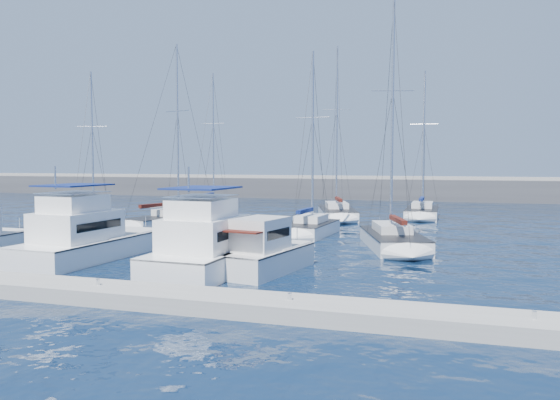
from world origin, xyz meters
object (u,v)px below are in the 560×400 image
(motor_yacht_stbd_outer, at_px, (266,254))
(sailboat_mid_d, at_px, (393,239))
(motor_yacht_port_inner, at_px, (87,239))
(sailboat_back_a, at_px, (211,207))
(motor_yacht_stbd_inner, at_px, (211,248))
(sailboat_mid_a, at_px, (91,218))
(sailboat_mid_b, at_px, (172,220))
(sailboat_mid_c, at_px, (310,228))
(sailboat_back_c, at_px, (422,212))
(sailboat_back_b, at_px, (337,213))

(motor_yacht_stbd_outer, xyz_separation_m, sailboat_mid_d, (5.30, 9.98, -0.41))
(motor_yacht_port_inner, height_order, sailboat_back_a, sailboat_back_a)
(sailboat_mid_d, bearing_deg, motor_yacht_stbd_inner, -145.20)
(motor_yacht_stbd_outer, xyz_separation_m, sailboat_mid_a, (-21.52, 15.44, -0.42))
(motor_yacht_stbd_inner, distance_m, sailboat_mid_d, 13.13)
(motor_yacht_stbd_inner, bearing_deg, sailboat_mid_d, 54.08)
(motor_yacht_port_inner, relative_size, motor_yacht_stbd_outer, 1.56)
(motor_yacht_stbd_inner, xyz_separation_m, sailboat_mid_b, (-11.07, 16.37, -0.60))
(motor_yacht_port_inner, bearing_deg, sailboat_mid_c, 58.00)
(sailboat_mid_b, xyz_separation_m, sailboat_back_c, (20.13, 14.01, 0.00))
(sailboat_back_a, xyz_separation_m, sailboat_back_c, (22.92, -0.30, 0.00))
(sailboat_mid_b, height_order, sailboat_back_c, sailboat_mid_b)
(sailboat_mid_a, xyz_separation_m, sailboat_mid_c, (20.25, -1.34, 0.01))
(sailboat_mid_c, height_order, sailboat_back_c, sailboat_back_c)
(motor_yacht_stbd_inner, bearing_deg, motor_yacht_stbd_outer, 8.59)
(sailboat_mid_c, bearing_deg, motor_yacht_stbd_inner, -91.78)
(motor_yacht_port_inner, bearing_deg, sailboat_back_b, 74.57)
(motor_yacht_port_inner, relative_size, motor_yacht_stbd_inner, 1.04)
(sailboat_back_c, bearing_deg, sailboat_back_b, -160.12)
(motor_yacht_port_inner, xyz_separation_m, sailboat_mid_c, (9.64, 13.53, -0.60))
(sailboat_mid_c, bearing_deg, sailboat_mid_d, -27.65)
(sailboat_back_b, bearing_deg, sailboat_mid_d, -84.64)
(sailboat_mid_b, height_order, sailboat_back_a, sailboat_mid_b)
(motor_yacht_stbd_outer, relative_size, sailboat_back_c, 0.43)
(sailboat_mid_b, distance_m, sailboat_mid_d, 20.16)
(sailboat_back_a, bearing_deg, motor_yacht_stbd_inner, -68.81)
(motor_yacht_stbd_inner, distance_m, sailboat_mid_c, 14.50)
(motor_yacht_port_inner, relative_size, sailboat_mid_d, 0.61)
(sailboat_mid_a, relative_size, sailboat_mid_c, 0.98)
(sailboat_back_b, bearing_deg, motor_yacht_stbd_inner, -109.18)
(sailboat_mid_d, bearing_deg, sailboat_mid_b, 145.61)
(motor_yacht_port_inner, xyz_separation_m, motor_yacht_stbd_outer, (10.91, -0.56, -0.19))
(sailboat_mid_a, bearing_deg, sailboat_mid_d, -26.39)
(motor_yacht_stbd_outer, relative_size, sailboat_back_b, 0.37)
(sailboat_mid_d, height_order, sailboat_back_a, sailboat_mid_d)
(motor_yacht_port_inner, relative_size, sailboat_mid_c, 0.70)
(sailboat_mid_b, distance_m, sailboat_back_b, 16.48)
(sailboat_mid_a, xyz_separation_m, sailboat_back_a, (4.81, 14.94, 0.00))
(motor_yacht_stbd_inner, bearing_deg, sailboat_mid_a, 142.35)
(motor_yacht_port_inner, distance_m, sailboat_mid_c, 16.63)
(motor_yacht_stbd_inner, height_order, sailboat_back_b, sailboat_back_b)
(motor_yacht_port_inner, distance_m, sailboat_back_b, 28.18)
(sailboat_mid_b, bearing_deg, sailboat_mid_d, -0.01)
(sailboat_mid_d, bearing_deg, motor_yacht_port_inner, -166.67)
(sailboat_mid_b, bearing_deg, sailboat_mid_a, -157.74)
(motor_yacht_stbd_outer, bearing_deg, sailboat_mid_a, 155.26)
(sailboat_back_a, height_order, sailboat_back_c, sailboat_back_a)
(sailboat_mid_b, relative_size, sailboat_back_b, 0.92)
(motor_yacht_stbd_outer, relative_size, sailboat_back_a, 0.40)
(sailboat_mid_d, distance_m, sailboat_back_c, 20.12)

